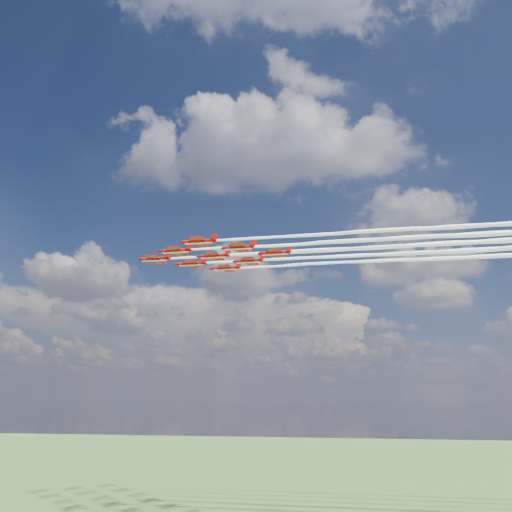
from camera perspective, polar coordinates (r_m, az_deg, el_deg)
The scene contains 8 objects.
jet_lead at distance 149.94m, azimuth 13.92°, elevation 0.96°, with size 146.55×9.94×2.91m.
jet_row2_port at distance 143.52m, azimuth 17.92°, elevation 2.01°, with size 146.55×9.94×2.91m.
jet_row2_starb at distance 158.25m, azimuth 17.27°, elevation 0.34°, with size 146.55×9.94×2.91m.
jet_row3_port at distance 137.91m, azimuth 22.26°, elevation 3.15°, with size 146.55×9.94×2.91m.
jet_row3_centre at distance 152.40m, azimuth 21.18°, elevation 1.30°, with size 146.55×9.94×2.91m.
jet_row3_starb at distance 167.06m, azimuth 20.28°, elevation -0.22°, with size 146.55×9.94×2.91m.
jet_row4_port at distance 147.36m, azimuth 25.37°, elevation 2.33°, with size 146.55×9.94×2.91m.
jet_row4_starb at distance 161.74m, azimuth 24.07°, elevation 0.67°, with size 146.55×9.94×2.91m.
Camera 1 is at (33.14, -142.61, 33.99)m, focal length 35.00 mm.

